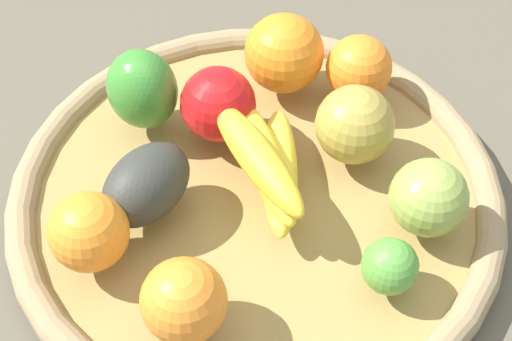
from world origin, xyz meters
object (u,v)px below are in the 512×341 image
at_px(avocado, 146,184).
at_px(orange_0, 184,301).
at_px(bell_pepper, 142,89).
at_px(banana_bunch, 268,165).
at_px(apple_2, 429,198).
at_px(orange_2, 89,232).
at_px(apple_0, 218,104).
at_px(lime_0, 390,266).
at_px(orange_3, 359,68).
at_px(apple_1, 355,125).
at_px(orange_1, 284,53).

relative_size(avocado, orange_0, 1.34).
bearing_deg(bell_pepper, banana_bunch, 8.37).
xyz_separation_m(apple_2, orange_2, (-0.30, -0.00, -0.00)).
relative_size(apple_2, orange_2, 1.01).
relative_size(apple_2, apple_0, 0.95).
distance_m(banana_bunch, lime_0, 0.15).
bearing_deg(orange_0, lime_0, 6.18).
bearing_deg(orange_3, apple_1, -104.74).
xyz_separation_m(avocado, banana_bunch, (0.11, 0.01, -0.00)).
xyz_separation_m(orange_0, banana_bunch, (0.09, 0.13, -0.00)).
relative_size(avocado, bell_pepper, 1.12).
bearing_deg(orange_2, avocado, 44.09).
bearing_deg(avocado, orange_1, 45.60).
distance_m(apple_2, banana_bunch, 0.15).
height_order(orange_0, banana_bunch, orange_0).
bearing_deg(apple_2, orange_1, 116.95).
distance_m(avocado, apple_0, 0.11).
xyz_separation_m(apple_2, orange_1, (-0.10, 0.20, 0.01)).
xyz_separation_m(orange_1, orange_3, (0.07, -0.02, -0.01)).
xyz_separation_m(apple_1, apple_2, (0.05, -0.09, -0.00)).
distance_m(orange_1, orange_0, 0.30).
height_order(apple_1, bell_pepper, bell_pepper).
height_order(orange_1, apple_0, orange_1).
relative_size(apple_0, orange_3, 1.09).
xyz_separation_m(banana_bunch, bell_pepper, (-0.11, 0.10, 0.01)).
height_order(orange_0, apple_0, apple_0).
bearing_deg(apple_2, avocado, 169.09).
xyz_separation_m(apple_1, banana_bunch, (-0.09, -0.04, -0.01)).
bearing_deg(orange_2, bell_pepper, 72.68).
height_order(avocado, bell_pepper, bell_pepper).
relative_size(orange_1, banana_bunch, 0.52).
height_order(apple_1, orange_0, apple_1).
relative_size(bell_pepper, orange_3, 1.24).
bearing_deg(bell_pepper, apple_1, 32.46).
bearing_deg(lime_0, apple_0, 123.02).
relative_size(apple_2, bell_pepper, 0.84).
height_order(avocado, orange_3, orange_3).
xyz_separation_m(apple_0, orange_3, (0.15, 0.04, -0.00)).
bearing_deg(orange_1, orange_3, -17.47).
relative_size(orange_1, orange_3, 1.21).
relative_size(orange_2, orange_3, 1.03).
height_order(apple_1, orange_3, apple_1).
bearing_deg(orange_3, avocado, -150.24).
relative_size(orange_1, bell_pepper, 0.98).
height_order(apple_2, bell_pepper, bell_pepper).
height_order(avocado, banana_bunch, same).
height_order(apple_1, orange_2, apple_1).
bearing_deg(orange_2, apple_1, 20.45).
height_order(orange_1, orange_3, orange_1).
relative_size(apple_1, orange_3, 1.12).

